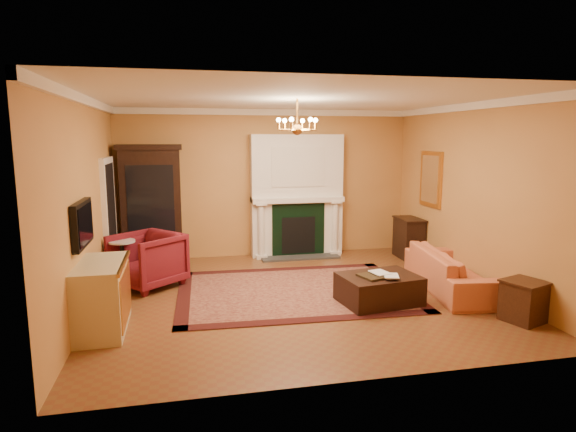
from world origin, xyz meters
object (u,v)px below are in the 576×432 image
object	(u,v)px
commode	(102,297)
end_table	(524,302)
coral_sofa	(452,264)
console_table	(409,239)
wingback_armchair	(147,258)
pedestal_table	(123,260)
china_cabinet	(152,207)
leather_ottoman	(379,289)

from	to	relation	value
commode	end_table	distance (m)	5.52
coral_sofa	console_table	size ratio (longest dim) A/B	2.78
wingback_armchair	end_table	size ratio (longest dim) A/B	1.86
pedestal_table	wingback_armchair	bearing A→B (deg)	-17.32
china_cabinet	console_table	size ratio (longest dim) A/B	2.79
china_cabinet	end_table	world-z (taller)	china_cabinet
china_cabinet	commode	bearing A→B (deg)	-97.80
commode	pedestal_table	bearing A→B (deg)	88.45
coral_sofa	end_table	world-z (taller)	coral_sofa
china_cabinet	commode	world-z (taller)	china_cabinet
commode	coral_sofa	bearing A→B (deg)	5.51
wingback_armchair	end_table	xyz separation A→B (m)	(5.02, -2.63, -0.23)
console_table	leather_ottoman	bearing A→B (deg)	-121.86
china_cabinet	end_table	bearing A→B (deg)	-40.10
china_cabinet	coral_sofa	distance (m)	5.57
wingback_armchair	pedestal_table	distance (m)	0.42
wingback_armchair	leather_ottoman	world-z (taller)	wingback_armchair
pedestal_table	commode	xyz separation A→B (m)	(-0.03, -1.88, -0.01)
pedestal_table	commode	bearing A→B (deg)	-90.91
pedestal_table	leather_ottoman	size ratio (longest dim) A/B	0.69
china_cabinet	end_table	distance (m)	6.58
china_cabinet	end_table	size ratio (longest dim) A/B	4.16
end_table	leather_ottoman	bearing A→B (deg)	146.52
commode	console_table	size ratio (longest dim) A/B	1.50
pedestal_table	commode	distance (m)	1.88
commode	leather_ottoman	size ratio (longest dim) A/B	1.07
coral_sofa	commode	bearing A→B (deg)	104.55
end_table	console_table	bearing A→B (deg)	89.03
wingback_armchair	console_table	distance (m)	5.16
china_cabinet	console_table	world-z (taller)	china_cabinet
wingback_armchair	leather_ottoman	bearing A→B (deg)	24.19
china_cabinet	leather_ottoman	bearing A→B (deg)	-42.75
china_cabinet	end_table	xyz separation A→B (m)	(5.01, -4.18, -0.84)
coral_sofa	end_table	xyz separation A→B (m)	(0.22, -1.43, -0.16)
pedestal_table	end_table	distance (m)	6.08
pedestal_table	end_table	bearing A→B (deg)	-26.91
coral_sofa	leather_ottoman	xyz separation A→B (m)	(-1.40, -0.37, -0.21)
wingback_armchair	commode	bearing A→B (deg)	-54.98
wingback_armchair	coral_sofa	bearing A→B (deg)	34.84
commode	coral_sofa	xyz separation A→B (m)	(5.23, 0.56, -0.01)
commode	console_table	world-z (taller)	commode
china_cabinet	console_table	bearing A→B (deg)	-7.52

